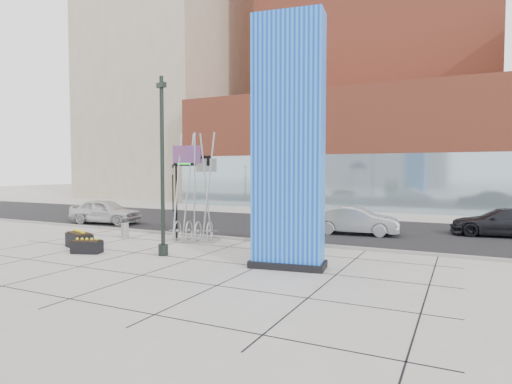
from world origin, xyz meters
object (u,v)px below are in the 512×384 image
at_px(lamp_post, 162,183).
at_px(car_white_west, 105,212).
at_px(overhead_street_sign, 188,168).
at_px(car_silver_mid, 356,221).
at_px(blue_pylon, 288,147).
at_px(concrete_bollard, 125,230).
at_px(public_art_sculpture, 194,213).

bearing_deg(lamp_post, car_white_west, 146.25).
height_order(overhead_street_sign, car_silver_mid, overhead_street_sign).
relative_size(blue_pylon, lamp_post, 1.23).
bearing_deg(lamp_post, concrete_bollard, 149.00).
bearing_deg(car_white_west, car_silver_mid, -90.17).
height_order(blue_pylon, car_white_west, blue_pylon).
xyz_separation_m(public_art_sculpture, car_white_west, (-9.32, 3.21, -0.63)).
bearing_deg(blue_pylon, overhead_street_sign, 145.02).
bearing_deg(lamp_post, overhead_street_sign, 109.49).
bearing_deg(blue_pylon, concrete_bollard, 157.38).
height_order(overhead_street_sign, car_white_west, overhead_street_sign).
xyz_separation_m(blue_pylon, concrete_bollard, (-10.45, 2.69, -4.10)).
height_order(lamp_post, concrete_bollard, lamp_post).
bearing_deg(public_art_sculpture, car_white_west, 145.74).
bearing_deg(car_silver_mid, lamp_post, 141.52).
xyz_separation_m(blue_pylon, overhead_street_sign, (-6.91, 3.49, -0.75)).
relative_size(public_art_sculpture, car_silver_mid, 1.17).
relative_size(lamp_post, car_silver_mid, 1.60).
bearing_deg(car_white_west, public_art_sculpture, -118.22).
height_order(blue_pylon, lamp_post, blue_pylon).
relative_size(public_art_sculpture, concrete_bollard, 7.17).
distance_m(lamp_post, public_art_sculpture, 4.08).
distance_m(concrete_bollard, overhead_street_sign, 4.94).
relative_size(blue_pylon, concrete_bollard, 12.05).
xyz_separation_m(overhead_street_sign, car_white_west, (-8.91, 3.12, -2.91)).
bearing_deg(lamp_post, public_art_sculpture, 104.14).
distance_m(public_art_sculpture, overhead_street_sign, 2.32).
bearing_deg(blue_pylon, car_silver_mid, 79.27).
bearing_deg(lamp_post, blue_pylon, 2.32).
relative_size(car_white_west, car_silver_mid, 1.02).
relative_size(lamp_post, concrete_bollard, 9.78).
distance_m(lamp_post, car_white_west, 12.51).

